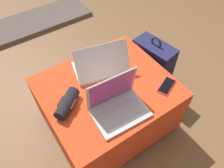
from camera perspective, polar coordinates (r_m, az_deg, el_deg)
ground_plane at (r=1.83m, az=-1.05°, el=-9.69°), size 14.00×14.00×0.00m
ottoman at (r=1.64m, az=-1.17°, el=-5.63°), size 0.86×0.75×0.46m
laptop_near at (r=1.30m, az=1.40°, el=-5.44°), size 0.34×0.25×0.24m
laptop_far at (r=1.52m, az=-2.85°, el=4.89°), size 0.41×0.32×0.23m
cell_phone at (r=1.50m, az=14.07°, el=-0.48°), size 0.17×0.13×0.01m
backpack at (r=1.93m, az=10.45°, el=4.48°), size 0.26×0.36×0.55m
wrist_brace at (r=1.36m, az=-11.72°, el=-4.84°), size 0.21×0.19×0.08m
fireplace_hearth at (r=2.94m, az=-20.00°, el=14.93°), size 1.40×0.50×0.04m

